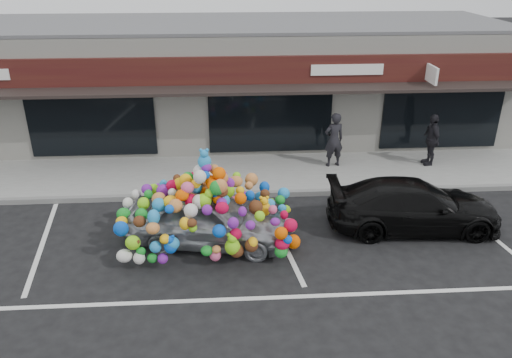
{
  "coord_description": "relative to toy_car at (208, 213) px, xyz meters",
  "views": [
    {
      "loc": [
        1.48,
        -10.81,
        6.69
      ],
      "look_at": [
        2.25,
        1.4,
        1.08
      ],
      "focal_mm": 35.0,
      "sensor_mm": 36.0,
      "label": 1
    }
  ],
  "objects": [
    {
      "name": "pedestrian_c",
      "position": [
        7.26,
        4.29,
        0.18
      ],
      "size": [
        1.02,
        0.43,
        1.73
      ],
      "primitive_type": "imported",
      "rotation": [
        0.0,
        0.0,
        4.72
      ],
      "color": "#2A272D",
      "rests_on": "sidewalk"
    },
    {
      "name": "pedestrian_a",
      "position": [
        4.01,
        4.36,
        0.23
      ],
      "size": [
        0.74,
        0.57,
        1.82
      ],
      "primitive_type": "imported",
      "rotation": [
        0.0,
        0.0,
        3.36
      ],
      "color": "black",
      "rests_on": "sidewalk"
    },
    {
      "name": "shop_building",
      "position": [
        -1.0,
        8.43,
        1.33
      ],
      "size": [
        24.0,
        7.2,
        4.31
      ],
      "color": "white",
      "rests_on": "ground"
    },
    {
      "name": "parking_stripe_mid",
      "position": [
        1.8,
        0.18,
        -0.83
      ],
      "size": [
        0.73,
        4.37,
        0.01
      ],
      "primitive_type": "cube",
      "rotation": [
        0.0,
        0.0,
        0.14
      ],
      "color": "silver",
      "rests_on": "ground"
    },
    {
      "name": "parking_stripe_right",
      "position": [
        7.2,
        0.18,
        -0.83
      ],
      "size": [
        0.73,
        4.37,
        0.01
      ],
      "primitive_type": "cube",
      "rotation": [
        0.0,
        0.0,
        0.14
      ],
      "color": "silver",
      "rests_on": "ground"
    },
    {
      "name": "lane_line",
      "position": [
        1.0,
        -2.32,
        -0.83
      ],
      "size": [
        14.0,
        0.12,
        0.01
      ],
      "primitive_type": "cube",
      "color": "silver",
      "rests_on": "ground"
    },
    {
      "name": "ground",
      "position": [
        -1.0,
        -0.02,
        -0.83
      ],
      "size": [
        90.0,
        90.0,
        0.0
      ],
      "primitive_type": "plane",
      "color": "black",
      "rests_on": "ground"
    },
    {
      "name": "parking_stripe_left",
      "position": [
        -4.2,
        0.18,
        -0.83
      ],
      "size": [
        0.73,
        4.37,
        0.01
      ],
      "primitive_type": "cube",
      "rotation": [
        0.0,
        0.0,
        0.14
      ],
      "color": "silver",
      "rests_on": "ground"
    },
    {
      "name": "black_sedan",
      "position": [
        5.32,
        0.41,
        -0.19
      ],
      "size": [
        2.04,
        4.55,
        1.3
      ],
      "primitive_type": "imported",
      "rotation": [
        0.0,
        0.0,
        1.52
      ],
      "color": "black",
      "rests_on": "ground"
    },
    {
      "name": "toy_car",
      "position": [
        0.0,
        0.0,
        0.0
      ],
      "size": [
        2.88,
        4.5,
        2.46
      ],
      "rotation": [
        0.0,
        0.0,
        1.37
      ],
      "color": "#959B9E",
      "rests_on": "ground"
    },
    {
      "name": "sidewalk",
      "position": [
        -1.0,
        3.98,
        -0.76
      ],
      "size": [
        26.0,
        3.0,
        0.15
      ],
      "primitive_type": "cube",
      "color": "gray",
      "rests_on": "ground"
    },
    {
      "name": "kerb",
      "position": [
        -1.0,
        2.48,
        -0.76
      ],
      "size": [
        26.0,
        0.18,
        0.16
      ],
      "primitive_type": "cube",
      "color": "slate",
      "rests_on": "ground"
    }
  ]
}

